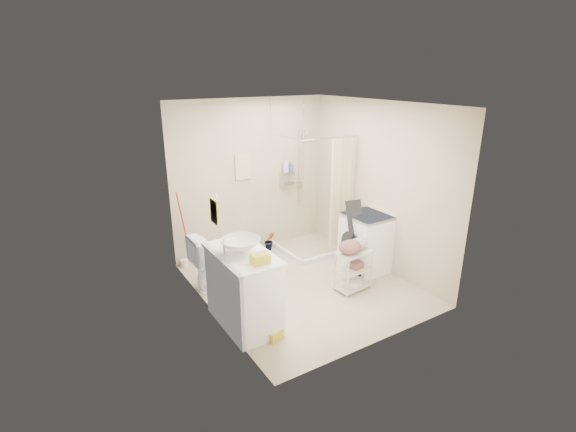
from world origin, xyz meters
The scene contains 23 objects.
floor centered at (0.00, 0.00, 0.00)m, with size 3.20×3.20×0.00m, color beige.
ceiling centered at (0.00, 0.00, 2.60)m, with size 2.80×3.20×0.04m, color silver.
wall_back centered at (0.00, 1.60, 1.30)m, with size 2.80×0.04×2.60m, color #C6B699.
wall_front centered at (0.00, -1.60, 1.30)m, with size 2.80×0.04×2.60m, color #C6B699.
wall_left centered at (-1.40, 0.00, 1.30)m, with size 0.04×3.20×2.60m, color #C6B699.
wall_right centered at (1.40, 0.00, 1.30)m, with size 0.04×3.20×2.60m, color #C6B699.
vanity centered at (-1.16, -0.43, 0.48)m, with size 0.61×1.09×0.96m, color white.
sink centered at (-1.16, -0.39, 1.04)m, with size 0.48×0.48×0.16m, color silver.
counter_basket centered at (-1.11, -0.79, 1.02)m, with size 0.20×0.15×0.11m, color gold.
floor_basket centered at (-1.01, -0.90, 0.08)m, with size 0.29×0.22×0.16m, color yellow.
toilet centered at (-1.04, 0.63, 0.41)m, with size 0.46×0.81×0.82m, color white.
mop centered at (-1.29, 1.51, 0.64)m, with size 0.12×0.12×1.28m, color red, non-canonical shape.
potted_plant_a centered at (-0.19, 1.40, 0.15)m, with size 0.15×0.10×0.29m, color brown.
potted_plant_b centered at (0.22, 1.38, 0.17)m, with size 0.19×0.15×0.34m, color brown.
hanging_towel centered at (-0.15, 1.58, 1.50)m, with size 0.28×0.03×0.42m, color beige.
towel_ring centered at (-1.38, -0.20, 1.47)m, with size 0.04×0.22×0.34m, color #ECE091, non-canonical shape.
tp_holder centered at (-1.36, 0.05, 0.72)m, with size 0.08×0.12×0.14m, color white, non-canonical shape.
shower centered at (0.85, 1.05, 1.05)m, with size 1.10×1.10×2.10m, color silver, non-canonical shape.
shampoo_bottle_a centered at (0.63, 1.51, 1.45)m, with size 0.10×0.10×0.26m, color silver.
shampoo_bottle_b centered at (0.73, 1.52, 1.41)m, with size 0.08×0.08×0.18m, color #324597.
washing_machine centered at (1.14, -0.09, 0.46)m, with size 0.63×0.65×0.92m, color white.
laundry_rack centered at (0.56, -0.47, 0.35)m, with size 0.51×0.30×0.71m, color beige, non-canonical shape.
ironing_board centered at (0.90, -0.13, 0.60)m, with size 0.34×0.10×1.21m, color black, non-canonical shape.
Camera 1 is at (-3.07, -4.55, 3.00)m, focal length 26.00 mm.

